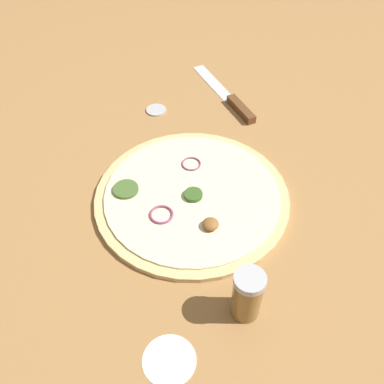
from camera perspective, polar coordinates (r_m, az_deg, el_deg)
ground_plane at (r=0.86m, az=0.00°, el=-0.92°), size 3.00×3.00×0.00m
pizza at (r=0.85m, az=-0.06°, el=-0.62°), size 0.37×0.37×0.03m
knife at (r=1.08m, az=5.29°, el=11.33°), size 0.27×0.03×0.02m
spice_jar at (r=0.69m, az=7.04°, el=-12.82°), size 0.05×0.05×0.09m
loose_cap at (r=1.06m, az=-4.59°, el=10.42°), size 0.05×0.05×0.01m
flour_patch at (r=0.69m, az=-2.91°, el=-20.55°), size 0.08×0.08×0.00m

